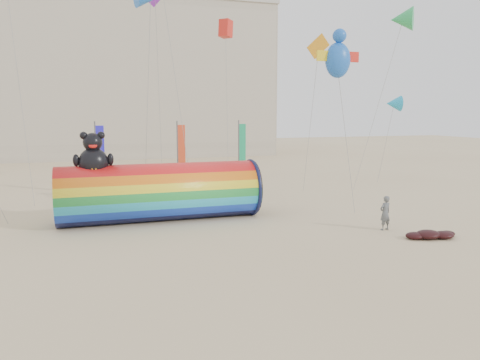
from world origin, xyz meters
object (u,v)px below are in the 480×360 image
object	(u,v)px
hotel_building	(41,78)
kite_handler	(385,213)
fabric_bundle	(431,235)
windsock_assembly	(160,190)

from	to	relation	value
hotel_building	kite_handler	xyz separation A→B (m)	(19.08, -47.49, -9.45)
hotel_building	fabric_bundle	xyz separation A→B (m)	(20.21, -49.49, -10.14)
windsock_assembly	hotel_building	bearing A→B (deg)	101.91
hotel_building	fabric_bundle	size ratio (longest dim) A/B	23.06
hotel_building	windsock_assembly	size ratio (longest dim) A/B	5.66
hotel_building	fabric_bundle	distance (m)	54.41
fabric_bundle	kite_handler	bearing A→B (deg)	119.34
hotel_building	kite_handler	bearing A→B (deg)	-68.11
fabric_bundle	windsock_assembly	bearing A→B (deg)	145.99
hotel_building	windsock_assembly	world-z (taller)	hotel_building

